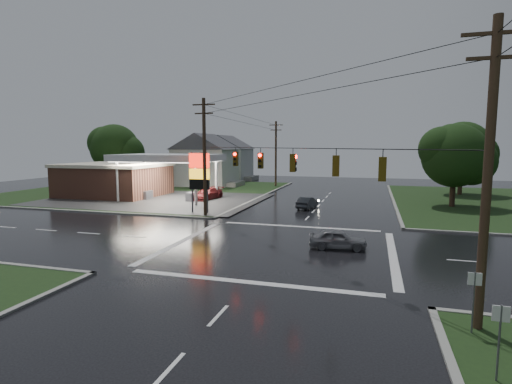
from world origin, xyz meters
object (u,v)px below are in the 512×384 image
(pylon_sign, at_px, (199,173))
(car_crossing, at_px, (338,239))
(car_north, at_px, (307,203))
(tree_nw_behind, at_px, (116,148))
(tree_ne_far, at_px, (463,149))
(house_far, at_px, (226,157))
(utility_pole_n, at_px, (276,153))
(car_pump, at_px, (208,194))
(utility_pole_se, at_px, (488,173))
(gas_station, at_px, (122,177))
(house_near, at_px, (206,159))
(utility_pole_nw, at_px, (204,156))
(tree_ne_near, at_px, (456,156))

(pylon_sign, distance_m, car_crossing, 17.49)
(pylon_sign, xyz_separation_m, car_north, (9.57, 6.23, -3.40))
(tree_nw_behind, bearing_deg, tree_ne_far, 4.49)
(house_far, distance_m, car_north, 37.87)
(utility_pole_n, relative_size, car_pump, 2.09)
(utility_pole_se, bearing_deg, pylon_sign, 135.00)
(pylon_sign, relative_size, house_far, 0.54)
(tree_nw_behind, height_order, car_north, tree_nw_behind)
(car_north, distance_m, car_crossing, 16.61)
(utility_pole_se, xyz_separation_m, utility_pole_n, (-19.00, 47.50, -0.25))
(gas_station, distance_m, tree_nw_behind, 13.63)
(utility_pole_n, distance_m, tree_ne_far, 26.96)
(house_near, height_order, tree_nw_behind, tree_nw_behind)
(tree_ne_far, bearing_deg, utility_pole_se, -99.98)
(gas_station, xyz_separation_m, car_crossing, (29.30, -18.94, -1.92))
(house_near, bearing_deg, tree_ne_far, -3.01)
(tree_ne_far, bearing_deg, car_crossing, -112.14)
(house_far, xyz_separation_m, car_crossing, (25.58, -47.25, -3.78))
(pylon_sign, relative_size, car_crossing, 1.63)
(pylon_sign, xyz_separation_m, utility_pole_n, (1.00, 27.50, 1.46))
(tree_nw_behind, height_order, tree_ne_far, tree_nw_behind)
(utility_pole_n, xyz_separation_m, car_north, (8.57, -21.27, -4.86))
(gas_station, xyz_separation_m, utility_pole_nw, (16.18, -10.20, 3.17))
(car_north, distance_m, car_pump, 13.25)
(car_crossing, bearing_deg, tree_nw_behind, 46.48)
(gas_station, distance_m, utility_pole_se, 45.83)
(utility_pole_n, bearing_deg, gas_station, -131.47)
(utility_pole_nw, height_order, tree_nw_behind, utility_pole_nw)
(utility_pole_nw, distance_m, tree_ne_near, 26.74)
(utility_pole_se, bearing_deg, car_north, 111.68)
(tree_nw_behind, relative_size, tree_ne_far, 1.02)
(utility_pole_nw, bearing_deg, car_pump, 112.14)
(car_north, bearing_deg, house_near, -34.27)
(utility_pole_n, xyz_separation_m, tree_nw_behind, (-24.34, -8.01, 0.71))
(utility_pole_se, bearing_deg, gas_station, 140.30)
(house_far, bearing_deg, tree_nw_behind, -123.44)
(car_north, bearing_deg, gas_station, 2.80)
(pylon_sign, bearing_deg, tree_nw_behind, 140.13)
(utility_pole_se, distance_m, utility_pole_n, 51.16)
(utility_pole_nw, bearing_deg, gas_station, 147.77)
(utility_pole_nw, height_order, house_near, utility_pole_nw)
(tree_ne_near, bearing_deg, utility_pole_n, 145.90)
(car_crossing, bearing_deg, tree_ne_near, -31.89)
(pylon_sign, height_order, car_north, pylon_sign)
(utility_pole_se, distance_m, tree_ne_far, 44.16)
(car_north, bearing_deg, utility_pole_se, 121.30)
(tree_nw_behind, height_order, tree_ne_near, tree_nw_behind)
(gas_station, relative_size, tree_ne_near, 2.92)
(gas_station, bearing_deg, utility_pole_se, -39.70)
(utility_pole_nw, bearing_deg, tree_ne_far, 42.59)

